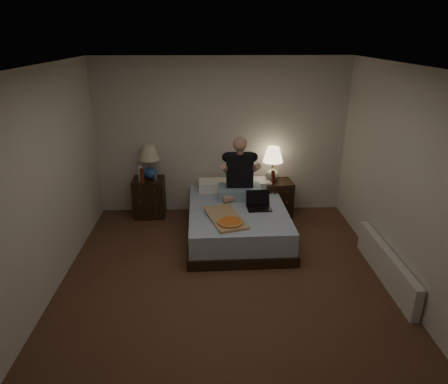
{
  "coord_description": "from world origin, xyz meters",
  "views": [
    {
      "loc": [
        -0.17,
        -4.0,
        2.81
      ],
      "look_at": [
        0.0,
        0.9,
        0.85
      ],
      "focal_mm": 32.0,
      "sensor_mm": 36.0,
      "label": 1
    }
  ],
  "objects_px": {
    "laptop": "(259,201)",
    "radiator": "(386,265)",
    "beer_bottle_right": "(273,177)",
    "bed": "(237,221)",
    "nightstand_left": "(150,197)",
    "soda_can": "(155,177)",
    "water_bottle": "(140,174)",
    "lamp_right": "(273,164)",
    "beer_bottle_left": "(142,175)",
    "lamp_left": "(150,162)",
    "person": "(240,168)",
    "nightstand_right": "(277,198)",
    "pizza_box": "(230,223)"
  },
  "relations": [
    {
      "from": "nightstand_right",
      "to": "soda_can",
      "type": "bearing_deg",
      "value": 174.51
    },
    {
      "from": "beer_bottle_left",
      "to": "pizza_box",
      "type": "height_order",
      "value": "beer_bottle_left"
    },
    {
      "from": "person",
      "to": "radiator",
      "type": "bearing_deg",
      "value": -43.49
    },
    {
      "from": "beer_bottle_right",
      "to": "laptop",
      "type": "relative_size",
      "value": 0.68
    },
    {
      "from": "nightstand_right",
      "to": "beer_bottle_right",
      "type": "relative_size",
      "value": 2.54
    },
    {
      "from": "bed",
      "to": "nightstand_left",
      "type": "height_order",
      "value": "nightstand_left"
    },
    {
      "from": "nightstand_right",
      "to": "beer_bottle_left",
      "type": "height_order",
      "value": "beer_bottle_left"
    },
    {
      "from": "soda_can",
      "to": "bed",
      "type": "bearing_deg",
      "value": -29.02
    },
    {
      "from": "lamp_left",
      "to": "person",
      "type": "relative_size",
      "value": 0.6
    },
    {
      "from": "water_bottle",
      "to": "radiator",
      "type": "height_order",
      "value": "water_bottle"
    },
    {
      "from": "person",
      "to": "pizza_box",
      "type": "xyz_separation_m",
      "value": [
        -0.19,
        -0.98,
        -0.43
      ]
    },
    {
      "from": "pizza_box",
      "to": "radiator",
      "type": "relative_size",
      "value": 0.47
    },
    {
      "from": "beer_bottle_right",
      "to": "laptop",
      "type": "distance_m",
      "value": 0.75
    },
    {
      "from": "laptop",
      "to": "beer_bottle_left",
      "type": "bearing_deg",
      "value": 154.48
    },
    {
      "from": "beer_bottle_right",
      "to": "radiator",
      "type": "bearing_deg",
      "value": -58.11
    },
    {
      "from": "beer_bottle_right",
      "to": "laptop",
      "type": "xyz_separation_m",
      "value": [
        -0.29,
        -0.68,
        -0.12
      ]
    },
    {
      "from": "beer_bottle_right",
      "to": "nightstand_left",
      "type": "bearing_deg",
      "value": 175.09
    },
    {
      "from": "bed",
      "to": "lamp_right",
      "type": "relative_size",
      "value": 3.3
    },
    {
      "from": "soda_can",
      "to": "lamp_right",
      "type": "bearing_deg",
      "value": 1.51
    },
    {
      "from": "nightstand_right",
      "to": "person",
      "type": "distance_m",
      "value": 0.96
    },
    {
      "from": "beer_bottle_left",
      "to": "bed",
      "type": "bearing_deg",
      "value": -22.46
    },
    {
      "from": "lamp_left",
      "to": "radiator",
      "type": "distance_m",
      "value": 3.72
    },
    {
      "from": "water_bottle",
      "to": "beer_bottle_left",
      "type": "height_order",
      "value": "water_bottle"
    },
    {
      "from": "bed",
      "to": "person",
      "type": "relative_size",
      "value": 1.99
    },
    {
      "from": "water_bottle",
      "to": "beer_bottle_right",
      "type": "bearing_deg",
      "value": -1.56
    },
    {
      "from": "lamp_left",
      "to": "beer_bottle_left",
      "type": "relative_size",
      "value": 2.43
    },
    {
      "from": "water_bottle",
      "to": "beer_bottle_left",
      "type": "xyz_separation_m",
      "value": [
        0.03,
        -0.05,
        -0.01
      ]
    },
    {
      "from": "water_bottle",
      "to": "beer_bottle_right",
      "type": "xyz_separation_m",
      "value": [
        2.08,
        -0.06,
        -0.06
      ]
    },
    {
      "from": "nightstand_left",
      "to": "radiator",
      "type": "bearing_deg",
      "value": -33.44
    },
    {
      "from": "lamp_right",
      "to": "water_bottle",
      "type": "bearing_deg",
      "value": -177.31
    },
    {
      "from": "lamp_left",
      "to": "lamp_right",
      "type": "xyz_separation_m",
      "value": [
        1.95,
        -0.02,
        -0.05
      ]
    },
    {
      "from": "soda_can",
      "to": "nightstand_left",
      "type": "bearing_deg",
      "value": 152.18
    },
    {
      "from": "nightstand_left",
      "to": "nightstand_right",
      "type": "xyz_separation_m",
      "value": [
        2.09,
        -0.06,
        -0.03
      ]
    },
    {
      "from": "water_bottle",
      "to": "lamp_right",
      "type": "bearing_deg",
      "value": 2.69
    },
    {
      "from": "nightstand_left",
      "to": "soda_can",
      "type": "relative_size",
      "value": 6.36
    },
    {
      "from": "lamp_right",
      "to": "beer_bottle_right",
      "type": "distance_m",
      "value": 0.23
    },
    {
      "from": "lamp_left",
      "to": "lamp_right",
      "type": "distance_m",
      "value": 1.95
    },
    {
      "from": "beer_bottle_left",
      "to": "nightstand_left",
      "type": "bearing_deg",
      "value": 69.77
    },
    {
      "from": "lamp_right",
      "to": "lamp_left",
      "type": "bearing_deg",
      "value": 179.55
    },
    {
      "from": "soda_can",
      "to": "water_bottle",
      "type": "bearing_deg",
      "value": -167.45
    },
    {
      "from": "lamp_left",
      "to": "pizza_box",
      "type": "bearing_deg",
      "value": -48.49
    },
    {
      "from": "pizza_box",
      "to": "radiator",
      "type": "distance_m",
      "value": 1.98
    },
    {
      "from": "laptop",
      "to": "pizza_box",
      "type": "distance_m",
      "value": 0.68
    },
    {
      "from": "bed",
      "to": "laptop",
      "type": "bearing_deg",
      "value": -17.31
    },
    {
      "from": "soda_can",
      "to": "laptop",
      "type": "height_order",
      "value": "soda_can"
    },
    {
      "from": "nightstand_left",
      "to": "pizza_box",
      "type": "bearing_deg",
      "value": -48.46
    },
    {
      "from": "laptop",
      "to": "radiator",
      "type": "relative_size",
      "value": 0.21
    },
    {
      "from": "nightstand_left",
      "to": "person",
      "type": "bearing_deg",
      "value": -15.72
    },
    {
      "from": "lamp_left",
      "to": "water_bottle",
      "type": "height_order",
      "value": "lamp_left"
    },
    {
      "from": "beer_bottle_right",
      "to": "pizza_box",
      "type": "bearing_deg",
      "value": -121.5
    }
  ]
}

